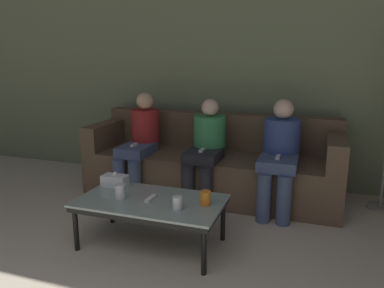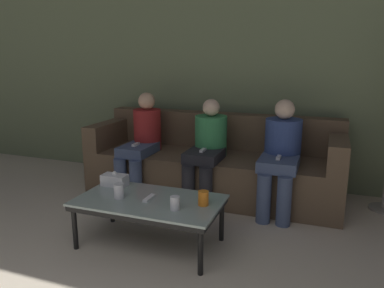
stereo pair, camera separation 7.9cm
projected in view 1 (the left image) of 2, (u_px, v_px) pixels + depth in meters
name	position (u px, v px, depth m)	size (l,w,h in m)	color
wall_back	(225.00, 72.00, 4.36)	(12.00, 0.06, 2.60)	#707F5B
couch	(212.00, 165.00, 4.11)	(2.69, 0.87, 0.86)	brown
coffee_table	(151.00, 204.00, 2.95)	(1.14, 0.63, 0.39)	#8C9E99
cup_near_left	(120.00, 192.00, 2.95)	(0.08, 0.08, 0.12)	silver
cup_near_right	(205.00, 198.00, 2.82)	(0.08, 0.08, 0.11)	orange
cup_far_center	(177.00, 203.00, 2.73)	(0.07, 0.07, 0.10)	silver
tissue_box	(115.00, 181.00, 3.22)	(0.22, 0.12, 0.13)	white
game_remote	(151.00, 198.00, 2.94)	(0.04, 0.15, 0.02)	white
seated_person_left_end	(140.00, 141.00, 4.07)	(0.31, 0.68, 1.10)	#47567A
seated_person_mid_left	(206.00, 147.00, 3.85)	(0.34, 0.67, 1.06)	#28282D
seated_person_mid_right	(280.00, 151.00, 3.61)	(0.35, 0.71, 1.08)	#47567A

